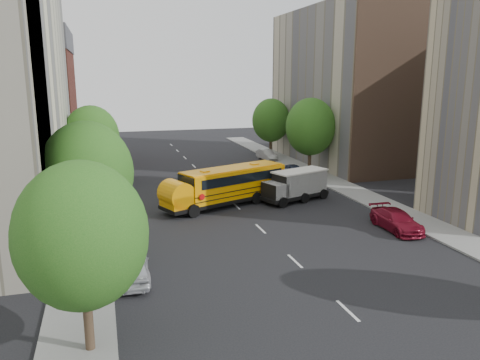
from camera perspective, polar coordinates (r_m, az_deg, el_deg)
name	(u,v)px	position (r m, az deg, el deg)	size (l,w,h in m)	color
ground	(252,221)	(34.17, 1.43, -4.96)	(120.00, 120.00, 0.00)	black
sidewalk_left	(88,214)	(37.44, -18.09, -3.93)	(3.00, 80.00, 0.12)	slate
sidewalk_right	(356,193)	(43.19, 14.01, -1.52)	(3.00, 80.00, 0.12)	slate
lane_markings	(219,189)	(43.44, -2.63, -1.14)	(0.15, 64.00, 0.01)	silver
building_left_redbrick	(29,110)	(59.64, -24.36, 7.81)	(10.00, 15.00, 13.00)	maroon
building_right_far	(344,87)	(58.22, 12.55, 11.00)	(10.00, 22.00, 18.00)	#B2A88B
building_right_sidewall	(399,90)	(48.88, 18.87, 10.39)	(10.10, 0.30, 18.00)	brown
street_tree_0	(82,236)	(17.92, -18.72, -6.46)	(4.80, 4.80, 7.41)	#38281C
street_tree_1	(87,173)	(27.53, -18.12, 0.77)	(5.12, 5.12, 7.90)	#38281C
street_tree_2	(92,137)	(45.33, -17.63, 5.05)	(4.99, 4.99, 7.71)	#38281C
street_tree_4	(310,127)	(49.96, 8.59, 6.43)	(5.25, 5.25, 8.10)	#38281C
street_tree_5	(271,120)	(61.02, 3.79, 7.28)	(4.86, 4.86, 7.51)	#38281C
school_bus	(225,184)	(37.69, -1.86, -0.55)	(11.17, 6.39, 3.12)	black
safari_truck	(296,185)	(39.43, 6.80, -0.61)	(6.36, 3.98, 2.57)	black
parked_car_0	(133,267)	(24.90, -12.96, -10.35)	(1.71, 4.25, 1.45)	silver
parked_car_1	(110,180)	(45.98, -15.55, 0.03)	(1.44, 4.12, 1.36)	white
parked_car_2	(109,168)	(51.94, -15.71, 1.44)	(2.31, 5.01, 1.39)	black
parked_car_3	(397,220)	(33.65, 18.54, -4.68)	(1.92, 4.73, 1.37)	maroon
parked_car_4	(294,171)	(48.98, 6.62, 1.12)	(1.53, 3.80, 1.30)	#303955
parked_car_5	(267,155)	(58.77, 3.28, 3.10)	(1.38, 3.94, 1.30)	#A2A09C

